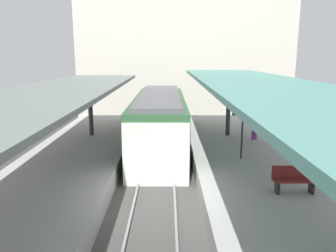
{
  "coord_description": "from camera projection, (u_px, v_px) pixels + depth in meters",
  "views": [
    {
      "loc": [
        0.48,
        -10.1,
        5.33
      ],
      "look_at": [
        0.53,
        6.05,
        1.87
      ],
      "focal_mm": 34.98,
      "sensor_mm": 36.0,
      "label": 1
    }
  ],
  "objects": [
    {
      "name": "station_building_backdrop",
      "position": [
        183.0,
        54.0,
        29.4
      ],
      "size": [
        18.0,
        6.0,
        11.0
      ],
      "primitive_type": "cube",
      "color": "beige",
      "rests_on": "ground_plane"
    },
    {
      "name": "canopy_left",
      "position": [
        46.0,
        95.0,
        11.51
      ],
      "size": [
        4.18,
        21.0,
        3.09
      ],
      "color": "#333335",
      "rests_on": "platform_left"
    },
    {
      "name": "rail_far_side",
      "position": [
        174.0,
        211.0,
        10.93
      ],
      "size": [
        0.08,
        28.0,
        0.14
      ],
      "primitive_type": "cube",
      "color": "slate",
      "rests_on": "track_ballast"
    },
    {
      "name": "platform_right",
      "position": [
        267.0,
        204.0,
        10.89
      ],
      "size": [
        4.4,
        28.0,
        1.0
      ],
      "primitive_type": "cube",
      "color": "#9E9E99",
      "rests_on": "ground_plane"
    },
    {
      "name": "passenger_near_bench",
      "position": [
        254.0,
        122.0,
        17.21
      ],
      "size": [
        0.36,
        0.36,
        1.74
      ],
      "color": "#7A337A",
      "rests_on": "platform_right"
    },
    {
      "name": "ground_plane",
      "position": [
        153.0,
        218.0,
        10.99
      ],
      "size": [
        80.0,
        80.0,
        0.0
      ],
      "primitive_type": "plane",
      "color": "#383835"
    },
    {
      "name": "platform_left",
      "position": [
        39.0,
        204.0,
        10.87
      ],
      "size": [
        4.4,
        28.0,
        1.0
      ],
      "primitive_type": "cube",
      "color": "#9E9E99",
      "rests_on": "ground_plane"
    },
    {
      "name": "canopy_right",
      "position": [
        262.0,
        86.0,
        11.47
      ],
      "size": [
        4.18,
        21.0,
        3.43
      ],
      "color": "#333335",
      "rests_on": "platform_right"
    },
    {
      "name": "track_ballast",
      "position": [
        153.0,
        215.0,
        10.97
      ],
      "size": [
        3.2,
        28.0,
        0.2
      ],
      "primitive_type": "cube",
      "color": "#423F3D",
      "rests_on": "ground_plane"
    },
    {
      "name": "platform_sign",
      "position": [
        242.0,
        122.0,
        13.77
      ],
      "size": [
        0.9,
        0.08,
        2.21
      ],
      "color": "#262628",
      "rests_on": "platform_right"
    },
    {
      "name": "commuter_train",
      "position": [
        158.0,
        122.0,
        18.18
      ],
      "size": [
        2.78,
        10.98,
        3.1
      ],
      "color": "#2D5633",
      "rests_on": "track_ballast"
    },
    {
      "name": "rail_near_side",
      "position": [
        131.0,
        211.0,
        10.93
      ],
      "size": [
        0.08,
        28.0,
        0.14
      ],
      "primitive_type": "cube",
      "color": "slate",
      "rests_on": "track_ballast"
    },
    {
      "name": "platform_bench",
      "position": [
        293.0,
        178.0,
        10.54
      ],
      "size": [
        1.4,
        0.41,
        0.86
      ],
      "color": "black",
      "rests_on": "platform_right"
    }
  ]
}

